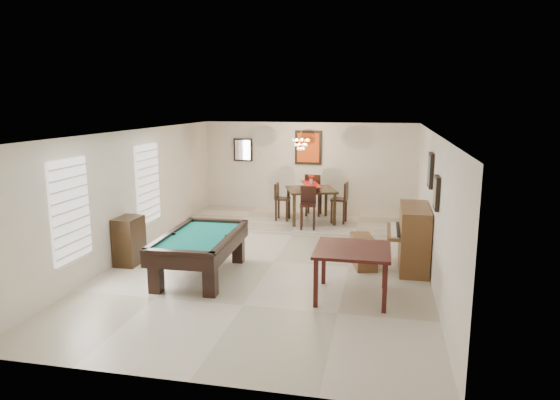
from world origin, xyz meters
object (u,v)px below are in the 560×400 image
at_px(dining_chair_south, 308,208).
at_px(dining_chair_west, 283,202).
at_px(apothecary_chest, 129,241).
at_px(square_table, 352,273).
at_px(chandelier, 301,140).
at_px(pool_table, 201,256).
at_px(upright_piano, 406,237).
at_px(dining_table, 311,203).
at_px(piano_bench, 363,251).
at_px(dining_chair_north, 314,194).
at_px(flower_vase, 311,179).
at_px(dining_chair_east, 339,203).

distance_m(dining_chair_south, dining_chair_west, 1.11).
relative_size(apothecary_chest, dining_chair_west, 0.97).
distance_m(square_table, chandelier, 5.34).
height_order(pool_table, upright_piano, upright_piano).
bearing_deg(dining_table, piano_bench, -63.21).
bearing_deg(upright_piano, apothecary_chest, -170.52).
relative_size(dining_table, chandelier, 1.96).
relative_size(square_table, chandelier, 2.01).
bearing_deg(dining_chair_north, dining_chair_west, 47.30).
bearing_deg(upright_piano, square_table, -117.94).
height_order(flower_vase, dining_chair_east, flower_vase).
xyz_separation_m(dining_chair_south, chandelier, (-0.34, 0.90, 1.57)).
distance_m(dining_table, dining_chair_north, 0.73).
distance_m(dining_chair_south, chandelier, 1.84).
bearing_deg(dining_chair_west, dining_chair_south, -132.74).
height_order(square_table, chandelier, chandelier).
xyz_separation_m(piano_bench, dining_chair_west, (-2.22, 2.92, 0.33)).
height_order(apothecary_chest, chandelier, chandelier).
bearing_deg(dining_chair_east, chandelier, -90.22).
bearing_deg(chandelier, dining_chair_north, 66.81).
bearing_deg(chandelier, pool_table, -104.88).
relative_size(square_table, piano_bench, 1.21).
bearing_deg(pool_table, dining_chair_south, 64.69).
height_order(pool_table, square_table, square_table).
bearing_deg(dining_chair_west, dining_chair_east, -87.53).
distance_m(square_table, dining_chair_west, 5.10).
bearing_deg(apothecary_chest, flower_vase, 51.18).
xyz_separation_m(piano_bench, flower_vase, (-1.48, 2.92, 0.95)).
xyz_separation_m(dining_table, dining_chair_east, (0.73, 0.00, 0.03)).
xyz_separation_m(apothecary_chest, dining_chair_west, (2.32, 3.80, 0.13)).
relative_size(flower_vase, dining_chair_east, 0.26).
xyz_separation_m(upright_piano, dining_chair_south, (-2.24, 2.12, 0.03)).
relative_size(pool_table, dining_chair_east, 2.20).
relative_size(pool_table, apothecary_chest, 2.42).
bearing_deg(dining_chair_south, dining_chair_north, 85.93).
distance_m(piano_bench, apothecary_chest, 4.62).
bearing_deg(apothecary_chest, upright_piano, 9.48).
distance_m(upright_piano, dining_chair_west, 4.20).
distance_m(piano_bench, dining_table, 3.29).
bearing_deg(piano_bench, chandelier, 120.20).
bearing_deg(dining_chair_south, square_table, -77.94).
bearing_deg(pool_table, chandelier, 73.32).
bearing_deg(dining_chair_north, flower_vase, 94.06).
relative_size(pool_table, square_table, 1.90).
relative_size(piano_bench, dining_chair_east, 0.96).
bearing_deg(dining_chair_west, flower_vase, -87.54).
distance_m(flower_vase, dining_chair_south, 0.99).
bearing_deg(apothecary_chest, chandelier, 54.71).
bearing_deg(flower_vase, upright_piano, -51.89).
xyz_separation_m(dining_chair_north, chandelier, (-0.26, -0.61, 1.51)).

